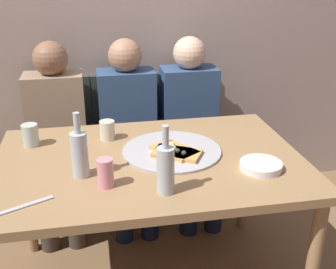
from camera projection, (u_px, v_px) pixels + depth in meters
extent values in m
cube|color=gray|center=(124.00, 11.00, 2.70)|extent=(6.00, 0.10, 2.60)
cube|color=#99754C|center=(150.00, 162.00, 1.96)|extent=(1.43, 0.96, 0.04)
cylinder|color=#99754C|center=(312.00, 269.00, 1.84)|extent=(0.06, 0.06, 0.71)
cylinder|color=#99754C|center=(26.00, 198.00, 2.38)|extent=(0.06, 0.06, 0.71)
cylinder|color=#99754C|center=(245.00, 178.00, 2.60)|extent=(0.06, 0.06, 0.71)
cylinder|color=#ADADB2|center=(172.00, 151.00, 2.01)|extent=(0.48, 0.48, 0.01)
cube|color=tan|center=(177.00, 153.00, 1.95)|extent=(0.26, 0.22, 0.02)
sphere|color=#EAD184|center=(173.00, 149.00, 1.95)|extent=(0.04, 0.04, 0.04)
sphere|color=#2D381E|center=(184.00, 153.00, 1.92)|extent=(0.02, 0.02, 0.02)
sphere|color=#B22D23|center=(168.00, 147.00, 1.98)|extent=(0.03, 0.03, 0.03)
cube|color=tan|center=(175.00, 150.00, 1.99)|extent=(0.23, 0.26, 0.02)
sphere|color=#EAD184|center=(172.00, 145.00, 1.99)|extent=(0.04, 0.04, 0.04)
sphere|color=#2D381E|center=(178.00, 151.00, 1.94)|extent=(0.02, 0.02, 0.02)
sphere|color=#B22D23|center=(170.00, 143.00, 2.02)|extent=(0.03, 0.03, 0.03)
cylinder|color=#B2BCC1|center=(166.00, 171.00, 1.63)|extent=(0.07, 0.07, 0.19)
cylinder|color=#B2BCC1|center=(165.00, 137.00, 1.58)|extent=(0.03, 0.03, 0.09)
cylinder|color=#B2BCC1|center=(80.00, 155.00, 1.76)|extent=(0.07, 0.07, 0.20)
cylinder|color=#B2BCC1|center=(77.00, 123.00, 1.70)|extent=(0.03, 0.03, 0.09)
cylinder|color=beige|center=(107.00, 130.00, 2.14)|extent=(0.08, 0.08, 0.10)
cylinder|color=#B7C6BC|center=(30.00, 135.00, 2.07)|extent=(0.08, 0.08, 0.11)
cylinder|color=pink|center=(105.00, 173.00, 1.69)|extent=(0.07, 0.07, 0.12)
cylinder|color=white|center=(261.00, 166.00, 1.85)|extent=(0.19, 0.19, 0.03)
cube|color=#B7B7BC|center=(25.00, 206.00, 1.57)|extent=(0.21, 0.11, 0.01)
cube|color=#2D3833|center=(60.00, 153.00, 2.71)|extent=(0.44, 0.44, 0.05)
cube|color=#2D3833|center=(59.00, 110.00, 2.81)|extent=(0.44, 0.04, 0.45)
cylinder|color=#2D3833|center=(93.00, 197.00, 2.67)|extent=(0.04, 0.04, 0.42)
cylinder|color=#2D3833|center=(32.00, 202.00, 2.60)|extent=(0.04, 0.04, 0.42)
cylinder|color=#2D3833|center=(92.00, 169.00, 3.01)|extent=(0.04, 0.04, 0.42)
cylinder|color=#2D3833|center=(37.00, 174.00, 2.95)|extent=(0.04, 0.04, 0.42)
cube|color=#2D3833|center=(129.00, 148.00, 2.79)|extent=(0.44, 0.44, 0.05)
cube|color=#2D3833|center=(125.00, 106.00, 2.88)|extent=(0.44, 0.04, 0.45)
cylinder|color=#2D3833|center=(162.00, 190.00, 2.74)|extent=(0.04, 0.04, 0.42)
cylinder|color=#2D3833|center=(104.00, 196.00, 2.68)|extent=(0.04, 0.04, 0.42)
cylinder|color=#2D3833|center=(153.00, 164.00, 3.09)|extent=(0.04, 0.04, 0.42)
cylinder|color=#2D3833|center=(101.00, 169.00, 3.02)|extent=(0.04, 0.04, 0.42)
cube|color=#2D3833|center=(188.00, 143.00, 2.86)|extent=(0.44, 0.44, 0.05)
cube|color=#2D3833|center=(183.00, 103.00, 2.95)|extent=(0.44, 0.04, 0.45)
cylinder|color=#2D3833|center=(222.00, 184.00, 2.81)|extent=(0.04, 0.04, 0.42)
cylinder|color=#2D3833|center=(166.00, 190.00, 2.75)|extent=(0.04, 0.04, 0.42)
cylinder|color=#2D3833|center=(206.00, 160.00, 3.16)|extent=(0.04, 0.04, 0.42)
cylinder|color=#2D3833|center=(157.00, 164.00, 3.09)|extent=(0.04, 0.04, 0.42)
cube|color=#937A60|center=(56.00, 114.00, 2.63)|extent=(0.36, 0.22, 0.52)
sphere|color=brown|center=(50.00, 59.00, 2.49)|extent=(0.21, 0.21, 0.21)
cylinder|color=#3B3026|center=(72.00, 164.00, 2.56)|extent=(0.12, 0.40, 0.12)
cylinder|color=#3B3026|center=(45.00, 166.00, 2.54)|extent=(0.12, 0.40, 0.12)
cylinder|color=#3B3026|center=(75.00, 213.00, 2.47)|extent=(0.11, 0.11, 0.45)
cylinder|color=#3B3026|center=(47.00, 216.00, 2.44)|extent=(0.11, 0.11, 0.45)
cube|color=navy|center=(127.00, 110.00, 2.71)|extent=(0.36, 0.22, 0.52)
sphere|color=#A87A5B|center=(125.00, 56.00, 2.57)|extent=(0.21, 0.21, 0.21)
cylinder|color=black|center=(144.00, 158.00, 2.64)|extent=(0.12, 0.40, 0.12)
cylinder|color=black|center=(119.00, 160.00, 2.61)|extent=(0.12, 0.40, 0.12)
cylinder|color=black|center=(150.00, 205.00, 2.55)|extent=(0.11, 0.11, 0.45)
cylinder|color=black|center=(123.00, 208.00, 2.52)|extent=(0.11, 0.11, 0.45)
cube|color=navy|center=(188.00, 106.00, 2.78)|extent=(0.36, 0.22, 0.52)
sphere|color=beige|center=(189.00, 53.00, 2.64)|extent=(0.21, 0.21, 0.21)
cylinder|color=black|center=(207.00, 153.00, 2.71)|extent=(0.12, 0.40, 0.12)
cylinder|color=black|center=(183.00, 155.00, 2.68)|extent=(0.12, 0.40, 0.12)
cylinder|color=black|center=(214.00, 199.00, 2.62)|extent=(0.11, 0.11, 0.45)
cylinder|color=black|center=(189.00, 201.00, 2.59)|extent=(0.11, 0.11, 0.45)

